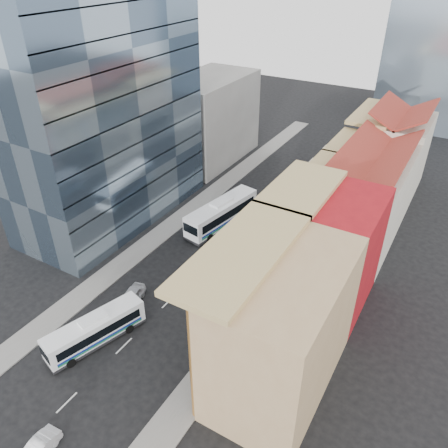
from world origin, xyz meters
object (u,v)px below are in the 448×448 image
Objects in this scene: bus_right at (252,262)px; sedan_left at (131,297)px; office_tower at (101,108)px; bus_left_near at (95,330)px; shophouse_tan at (283,329)px; bus_left_far at (222,213)px.

bus_right is 13.75m from sedan_left.
office_tower is 23.73m from sedan_left.
bus_left_near is (14.46, -18.82, -13.45)m from office_tower.
shophouse_tan is 35.19m from office_tower.
bus_right is 2.53× the size of sedan_left.
shophouse_tan is at bearing -16.72° from sedan_left.
bus_left_near is 18.21m from bus_right.
shophouse_tan is 17.80m from bus_left_near.
shophouse_tan is 18.06m from sedan_left.
shophouse_tan is 0.47× the size of office_tower.
sedan_left is (-0.47, -17.81, -1.18)m from bus_left_far.
bus_left_near is at bearing -163.74° from shophouse_tan.
bus_left_near reaches higher than sedan_left.
bus_right is (-8.56, 11.55, -4.26)m from shophouse_tan.
bus_right is at bearing -31.31° from bus_left_far.
shophouse_tan is at bearing 33.23° from bus_left_near.
shophouse_tan reaches higher than bus_left_far.
bus_right is (22.44, -2.45, -13.26)m from office_tower.
bus_left_near is 0.81× the size of bus_left_far.
bus_left_far is (-0.23, 23.58, 0.36)m from bus_left_near.
bus_left_near is 23.58m from bus_left_far.
office_tower is 3.10× the size of bus_left_near.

